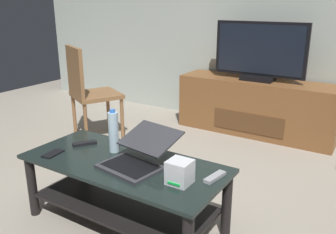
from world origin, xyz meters
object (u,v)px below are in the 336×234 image
object	(u,v)px
coffee_table	(124,182)
cell_phone	(53,154)
laptop	(139,155)
soundbar_remote	(85,143)
water_bottle_near	(113,132)
tv_remote	(215,177)
router_box	(180,172)
media_cabinet	(256,107)
television	(260,53)
side_chair	(88,89)

from	to	relation	value
coffee_table	cell_phone	bearing A→B (deg)	-161.11
laptop	soundbar_remote	bearing A→B (deg)	174.04
water_bottle_near	tv_remote	distance (m)	0.73
router_box	laptop	bearing A→B (deg)	168.27
coffee_table	media_cabinet	size ratio (longest dim) A/B	0.77
laptop	water_bottle_near	xyz separation A→B (m)	(-0.25, 0.08, 0.07)
cell_phone	coffee_table	bearing A→B (deg)	11.91
television	soundbar_remote	distance (m)	2.09
tv_remote	television	bearing A→B (deg)	112.00
coffee_table	router_box	xyz separation A→B (m)	(0.43, -0.05, 0.20)
coffee_table	soundbar_remote	bearing A→B (deg)	169.88
laptop	tv_remote	world-z (taller)	laptop
side_chair	router_box	world-z (taller)	side_chair
television	side_chair	xyz separation A→B (m)	(-1.37, -1.07, -0.33)
television	laptop	bearing A→B (deg)	-90.60
side_chair	router_box	bearing A→B (deg)	-31.72
side_chair	router_box	size ratio (longest dim) A/B	7.32
coffee_table	soundbar_remote	xyz separation A→B (m)	(-0.39, 0.07, 0.15)
media_cabinet	soundbar_remote	xyz separation A→B (m)	(-0.52, -2.00, 0.16)
media_cabinet	laptop	bearing A→B (deg)	-90.59
side_chair	cell_phone	world-z (taller)	side_chair
router_box	water_bottle_near	xyz separation A→B (m)	(-0.58, 0.14, 0.07)
coffee_table	tv_remote	xyz separation A→B (m)	(0.56, 0.10, 0.15)
soundbar_remote	router_box	bearing A→B (deg)	25.67
water_bottle_near	soundbar_remote	world-z (taller)	water_bottle_near
side_chair	laptop	bearing A→B (deg)	-35.60
laptop	tv_remote	size ratio (longest dim) A/B	2.95
media_cabinet	laptop	distance (m)	2.07
cell_phone	laptop	bearing A→B (deg)	10.32
side_chair	media_cabinet	bearing A→B (deg)	38.37
water_bottle_near	cell_phone	distance (m)	0.41
media_cabinet	router_box	world-z (taller)	media_cabinet
media_cabinet	television	size ratio (longest dim) A/B	1.74
side_chair	laptop	distance (m)	1.66
laptop	media_cabinet	bearing A→B (deg)	89.41
router_box	cell_phone	distance (m)	0.88
television	soundbar_remote	size ratio (longest dim) A/B	5.89
cell_phone	soundbar_remote	xyz separation A→B (m)	(0.06, 0.22, 0.01)
router_box	cell_phone	bearing A→B (deg)	-173.15
television	side_chair	size ratio (longest dim) A/B	0.99
cell_phone	soundbar_remote	bearing A→B (deg)	68.89
television	router_box	size ratio (longest dim) A/B	7.23
coffee_table	water_bottle_near	size ratio (longest dim) A/B	4.46
cell_phone	router_box	bearing A→B (deg)	-0.14
coffee_table	media_cabinet	bearing A→B (deg)	86.57
side_chair	soundbar_remote	bearing A→B (deg)	-46.92
router_box	cell_phone	world-z (taller)	router_box
media_cabinet	side_chair	distance (m)	1.77
router_box	soundbar_remote	size ratio (longest dim) A/B	0.81
media_cabinet	cell_phone	bearing A→B (deg)	-104.43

